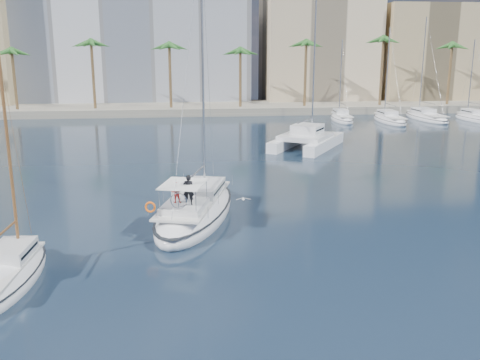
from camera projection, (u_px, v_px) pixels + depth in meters
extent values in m
plane|color=black|center=(245.00, 235.00, 30.90)|extent=(160.00, 160.00, 0.00)
cube|color=gray|center=(201.00, 108.00, 89.56)|extent=(120.00, 14.00, 1.20)
cube|color=silver|center=(131.00, 27.00, 96.58)|extent=(42.00, 16.00, 28.00)
cube|color=#CCB693|center=(318.00, 50.00, 98.34)|extent=(20.00, 14.00, 20.00)
cube|color=tan|center=(426.00, 56.00, 98.83)|extent=(18.00, 12.00, 18.00)
cylinder|color=brown|center=(202.00, 81.00, 84.58)|extent=(0.44, 0.44, 10.50)
sphere|color=#295F23|center=(201.00, 47.00, 83.30)|extent=(3.60, 3.60, 3.60)
cylinder|color=brown|center=(407.00, 80.00, 88.26)|extent=(0.44, 0.44, 10.50)
sphere|color=#295F23|center=(410.00, 47.00, 86.99)|extent=(3.60, 3.60, 3.60)
ellipsoid|color=white|center=(196.00, 213.00, 33.83)|extent=(7.10, 12.86, 2.55)
ellipsoid|color=black|center=(196.00, 207.00, 33.74)|extent=(7.17, 12.99, 0.18)
cube|color=silver|center=(194.00, 199.00, 33.37)|extent=(5.18, 9.61, 0.12)
cube|color=silver|center=(200.00, 188.00, 34.64)|extent=(3.62, 4.57, 0.60)
cube|color=black|center=(200.00, 188.00, 34.63)|extent=(3.51, 4.13, 0.14)
cylinder|color=#B7BABF|center=(203.00, 65.00, 34.11)|extent=(0.15, 0.15, 16.08)
cylinder|color=#B7BABF|center=(195.00, 174.00, 33.33)|extent=(1.46, 4.79, 0.11)
cube|color=silver|center=(184.00, 206.00, 31.05)|extent=(3.07, 3.58, 0.36)
cube|color=white|center=(183.00, 184.00, 30.61)|extent=(3.07, 3.58, 0.04)
torus|color=silver|center=(179.00, 201.00, 29.76)|extent=(0.93, 0.31, 0.96)
torus|color=#FF630D|center=(150.00, 207.00, 29.62)|extent=(0.66, 0.36, 0.64)
imported|color=black|center=(188.00, 190.00, 30.52)|extent=(0.69, 0.49, 1.77)
imported|color=#A11C18|center=(176.00, 192.00, 31.03)|extent=(0.64, 0.52, 1.22)
ellipsoid|color=white|center=(8.00, 279.00, 24.43)|extent=(3.00, 7.98, 1.84)
ellipsoid|color=black|center=(7.00, 274.00, 24.37)|extent=(3.03, 8.06, 0.18)
cube|color=silver|center=(5.00, 266.00, 24.12)|extent=(2.15, 5.98, 0.12)
cube|color=silver|center=(12.00, 251.00, 24.91)|extent=(1.83, 2.67, 0.60)
cube|color=black|center=(12.00, 251.00, 24.90)|extent=(1.83, 2.37, 0.14)
cylinder|color=brown|center=(9.00, 152.00, 24.68)|extent=(0.15, 0.15, 9.68)
cylinder|color=brown|center=(3.00, 232.00, 23.96)|extent=(0.33, 3.16, 0.11)
cube|color=white|center=(290.00, 141.00, 58.48)|extent=(6.57, 9.37, 1.10)
cube|color=white|center=(325.00, 144.00, 56.79)|extent=(6.57, 9.37, 1.10)
cube|color=silver|center=(306.00, 136.00, 57.00)|extent=(6.92, 7.26, 0.50)
cube|color=silver|center=(307.00, 129.00, 57.28)|extent=(4.07, 4.15, 1.00)
cube|color=black|center=(307.00, 129.00, 57.27)|extent=(3.86, 3.81, 0.18)
cylinder|color=#B7BABF|center=(314.00, 68.00, 57.08)|extent=(0.18, 0.18, 13.80)
ellipsoid|color=silver|center=(243.00, 199.00, 34.32)|extent=(0.20, 0.37, 0.18)
sphere|color=silver|center=(243.00, 198.00, 34.48)|extent=(0.10, 0.10, 0.10)
cube|color=gray|center=(239.00, 199.00, 34.28)|extent=(0.43, 0.16, 0.10)
cube|color=gray|center=(247.00, 199.00, 34.34)|extent=(0.43, 0.16, 0.10)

